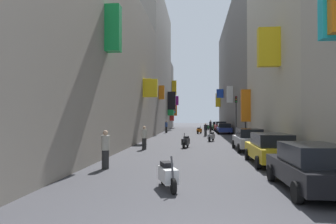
% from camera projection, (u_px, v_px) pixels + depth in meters
% --- Properties ---
extents(ground_plane, '(140.00, 140.00, 0.00)m').
position_uv_depth(ground_plane, '(196.00, 137.00, 34.03)').
color(ground_plane, '#38383D').
extents(building_left_near, '(7.39, 32.09, 12.89)m').
position_uv_depth(building_left_near, '(84.00, 60.00, 21.03)').
color(building_left_near, gray).
rests_on(building_left_near, ground).
extents(building_left_mid_a, '(7.38, 21.46, 21.12)m').
position_uv_depth(building_left_mid_a, '(147.00, 67.00, 47.74)').
color(building_left_mid_a, gray).
rests_on(building_left_mid_a, ground).
extents(building_left_mid_b, '(7.39, 6.44, 13.32)m').
position_uv_depth(building_left_mid_b, '(158.00, 96.00, 61.55)').
color(building_left_mid_b, slate).
rests_on(building_left_mid_b, ground).
extents(building_right_mid_a, '(7.26, 14.59, 17.98)m').
position_uv_depth(building_right_mid_a, '(308.00, 24.00, 20.70)').
color(building_right_mid_a, '#BCB29E').
rests_on(building_right_mid_a, ground).
extents(building_right_mid_b, '(7.23, 35.46, 18.66)m').
position_uv_depth(building_right_mid_b, '(247.00, 72.00, 45.61)').
color(building_right_mid_b, slate).
rests_on(building_right_mid_b, ground).
extents(parked_car_blue, '(1.97, 4.27, 1.44)m').
position_uv_depth(parked_car_blue, '(224.00, 128.00, 39.65)').
color(parked_car_blue, navy).
rests_on(parked_car_blue, ground).
extents(parked_car_green, '(1.99, 4.29, 1.43)m').
position_uv_depth(parked_car_green, '(217.00, 126.00, 50.82)').
color(parked_car_green, '#236638').
rests_on(parked_car_green, ground).
extents(parked_car_yellow, '(1.95, 4.35, 1.53)m').
position_uv_depth(parked_car_yellow, '(271.00, 148.00, 14.34)').
color(parked_car_yellow, gold).
rests_on(parked_car_yellow, ground).
extents(parked_car_red, '(1.91, 4.47, 1.57)m').
position_uv_depth(parked_car_red, '(221.00, 126.00, 45.83)').
color(parked_car_red, '#B21E1E').
rests_on(parked_car_red, ground).
extents(parked_car_black, '(1.98, 4.21, 1.51)m').
position_uv_depth(parked_car_black, '(312.00, 167.00, 9.15)').
color(parked_car_black, black).
rests_on(parked_car_black, ground).
extents(parked_car_silver, '(1.87, 4.26, 1.53)m').
position_uv_depth(parked_car_silver, '(249.00, 139.00, 20.23)').
color(parked_car_silver, '#B7B7BC').
rests_on(parked_car_silver, ground).
extents(scooter_silver, '(0.75, 1.84, 1.13)m').
position_uv_depth(scooter_silver, '(211.00, 136.00, 27.70)').
color(scooter_silver, '#ADADB2').
rests_on(scooter_silver, ground).
extents(scooter_black, '(0.63, 1.77, 1.13)m').
position_uv_depth(scooter_black, '(186.00, 142.00, 22.06)').
color(scooter_black, black).
rests_on(scooter_black, ground).
extents(scooter_green, '(0.68, 1.82, 1.13)m').
position_uv_depth(scooter_green, '(208.00, 127.00, 50.48)').
color(scooter_green, '#287F3D').
rests_on(scooter_green, ground).
extents(scooter_orange, '(0.75, 1.76, 1.13)m').
position_uv_depth(scooter_orange, '(199.00, 130.00, 39.73)').
color(scooter_orange, orange).
rests_on(scooter_orange, ground).
extents(scooter_white, '(0.78, 1.76, 1.13)m').
position_uv_depth(scooter_white, '(168.00, 175.00, 9.53)').
color(scooter_white, silver).
rests_on(scooter_white, ground).
extents(pedestrian_crossing, '(0.47, 0.47, 1.80)m').
position_uv_depth(pedestrian_crossing, '(210.00, 126.00, 44.16)').
color(pedestrian_crossing, black).
rests_on(pedestrian_crossing, ground).
extents(pedestrian_near_left, '(0.54, 0.54, 1.68)m').
position_uv_depth(pedestrian_near_left, '(144.00, 138.00, 20.82)').
color(pedestrian_near_left, '#252525').
rests_on(pedestrian_near_left, ground).
extents(pedestrian_near_right, '(0.48, 0.48, 1.76)m').
position_uv_depth(pedestrian_near_right, '(166.00, 127.00, 41.78)').
color(pedestrian_near_right, black).
rests_on(pedestrian_near_right, ground).
extents(pedestrian_mid_street, '(0.41, 0.41, 1.74)m').
position_uv_depth(pedestrian_mid_street, '(105.00, 150.00, 13.15)').
color(pedestrian_mid_street, '#292929').
rests_on(pedestrian_mid_street, ground).
extents(pedestrian_far_away, '(0.48, 0.48, 1.56)m').
position_uv_depth(pedestrian_far_away, '(206.00, 130.00, 34.83)').
color(pedestrian_far_away, '#353535').
rests_on(pedestrian_far_away, ground).
extents(traffic_light_near_corner, '(0.26, 0.34, 4.69)m').
position_uv_depth(traffic_light_near_corner, '(236.00, 109.00, 33.31)').
color(traffic_light_near_corner, '#2D2D2D').
rests_on(traffic_light_near_corner, ground).
extents(traffic_light_far_corner, '(0.26, 0.34, 4.15)m').
position_uv_depth(traffic_light_far_corner, '(245.00, 111.00, 26.81)').
color(traffic_light_far_corner, '#2D2D2D').
rests_on(traffic_light_far_corner, ground).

